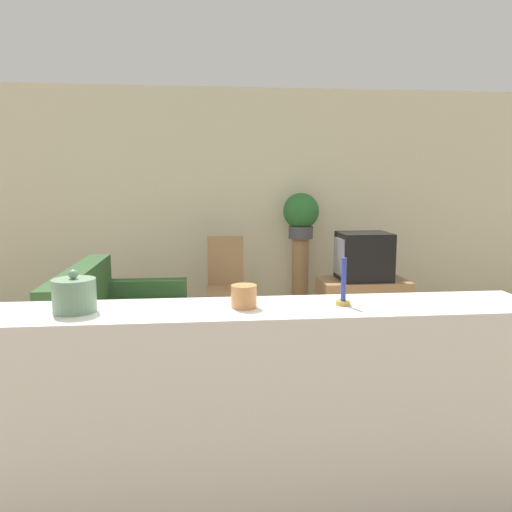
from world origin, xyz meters
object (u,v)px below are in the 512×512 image
Objects in this scene: potted_plant at (301,214)px; decorative_bowl at (74,295)px; couch at (121,334)px; television at (363,256)px; wooden_chair at (226,279)px.

decorative_bowl is (-1.72, -3.63, -0.12)m from potted_plant.
television reaches higher than couch.
potted_plant is at bearing 123.90° from television.
television is at bearing -11.91° from wooden_chair.
television is 3.64m from decorative_bowl.
television is at bearing -56.10° from potted_plant.
couch is at bearing -129.19° from wooden_chair.
decorative_bowl is (-2.24, -2.86, 0.28)m from television.
couch is 3.25× the size of television.
couch is 2.59m from television.
wooden_chair is 3.31m from decorative_bowl.
television is (2.39, 0.86, 0.51)m from couch.
couch is 9.28× the size of decorative_bowl.
couch is at bearing -138.71° from potted_plant.
decorative_bowl is at bearing -128.13° from television.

